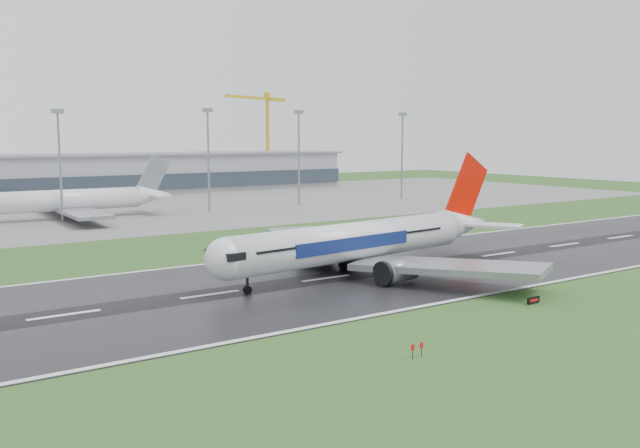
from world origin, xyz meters
TOP-DOWN VIEW (x-y plane):
  - ground at (0.00, 0.00)m, footprint 520.00×520.00m
  - runway at (0.00, 0.00)m, footprint 400.00×45.00m
  - apron at (0.00, 125.00)m, footprint 400.00×130.00m
  - terminal at (0.00, 185.00)m, footprint 240.00×36.00m
  - main_airliner at (9.24, 0.59)m, footprint 69.56×66.98m
  - parked_airliner at (-14.48, 103.89)m, footprint 57.12×53.27m
  - tower_crane at (101.87, 200.00)m, footprint 41.43×19.63m
  - runway_sign at (13.92, -29.07)m, footprint 2.30×0.75m
  - floodmast_2 at (-17.26, 100.00)m, footprint 0.64×0.64m
  - floodmast_3 at (25.36, 100.00)m, footprint 0.64×0.64m
  - floodmast_4 at (57.29, 100.00)m, footprint 0.64×0.64m
  - floodmast_5 at (101.30, 100.00)m, footprint 0.64×0.64m

SIDE VIEW (x-z plane):
  - ground at x=0.00m, z-range 0.00..0.00m
  - apron at x=0.00m, z-range 0.00..0.08m
  - runway at x=0.00m, z-range 0.00..0.10m
  - runway_sign at x=13.92m, z-range 0.00..1.04m
  - terminal at x=0.00m, z-range 0.00..15.00m
  - parked_airliner at x=-14.48m, z-range 0.08..16.65m
  - main_airliner at x=9.24m, z-range 0.10..18.57m
  - floodmast_2 at x=-17.26m, z-range 0.00..28.49m
  - floodmast_3 at x=25.36m, z-range 0.00..29.70m
  - floodmast_4 at x=57.29m, z-range 0.00..29.79m
  - floodmast_5 at x=101.30m, z-range 0.00..29.91m
  - tower_crane at x=101.87m, z-range 0.00..43.56m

